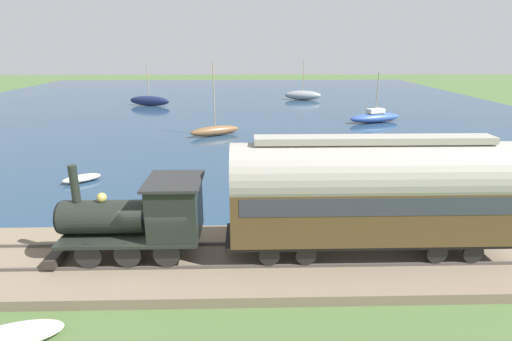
% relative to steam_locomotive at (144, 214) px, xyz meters
% --- Properties ---
extents(ground_plane, '(200.00, 200.00, 0.00)m').
position_rel_steam_locomotive_xyz_m(ground_plane, '(-0.03, -0.49, -2.16)').
color(ground_plane, '#476033').
extents(harbor_water, '(80.00, 80.00, 0.01)m').
position_rel_steam_locomotive_xyz_m(harbor_water, '(43.00, -0.49, -2.15)').
color(harbor_water, navy).
rests_on(harbor_water, ground).
extents(rail_embankment, '(5.41, 56.00, 0.50)m').
position_rel_steam_locomotive_xyz_m(rail_embankment, '(-0.00, -0.49, -1.97)').
color(rail_embankment, '#756651').
rests_on(rail_embankment, ground).
extents(steam_locomotive, '(2.39, 5.64, 3.56)m').
position_rel_steam_locomotive_xyz_m(steam_locomotive, '(0.00, 0.00, 0.00)').
color(steam_locomotive, black).
rests_on(steam_locomotive, rail_embankment).
extents(passenger_coach, '(2.44, 10.65, 4.56)m').
position_rel_steam_locomotive_xyz_m(passenger_coach, '(0.00, -8.35, 0.83)').
color(passenger_coach, black).
rests_on(passenger_coach, rail_embankment).
extents(sailboat_navy, '(2.64, 5.99, 5.88)m').
position_rel_steam_locomotive_xyz_m(sailboat_navy, '(41.85, 9.45, -1.45)').
color(sailboat_navy, '#192347').
rests_on(sailboat_navy, harbor_water).
extents(sailboat_brown, '(3.13, 4.77, 6.62)m').
position_rel_steam_locomotive_xyz_m(sailboat_brown, '(22.84, -0.93, -1.65)').
color(sailboat_brown, brown).
rests_on(sailboat_brown, harbor_water).
extents(sailboat_blue, '(3.50, 6.33, 5.37)m').
position_rel_steam_locomotive_xyz_m(sailboat_blue, '(28.97, -17.82, -1.56)').
color(sailboat_blue, '#335199').
rests_on(sailboat_blue, harbor_water).
extents(sailboat_gray, '(2.59, 5.65, 6.00)m').
position_rel_steam_locomotive_xyz_m(sailboat_gray, '(47.46, -12.49, -1.44)').
color(sailboat_gray, gray).
rests_on(sailboat_gray, harbor_water).
extents(rowboat_far_out, '(2.10, 2.62, 0.52)m').
position_rel_steam_locomotive_xyz_m(rowboat_far_out, '(12.48, -6.86, -1.89)').
color(rowboat_far_out, silver).
rests_on(rowboat_far_out, harbor_water).
extents(rowboat_off_pier, '(2.15, 2.46, 0.42)m').
position_rel_steam_locomotive_xyz_m(rowboat_off_pier, '(10.01, 6.40, -1.94)').
color(rowboat_off_pier, '#B7B2A3').
rests_on(rowboat_off_pier, harbor_water).
extents(beached_dinghy, '(1.88, 3.00, 0.44)m').
position_rel_steam_locomotive_xyz_m(beached_dinghy, '(-4.09, 2.94, -1.94)').
color(beached_dinghy, beige).
rests_on(beached_dinghy, ground).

